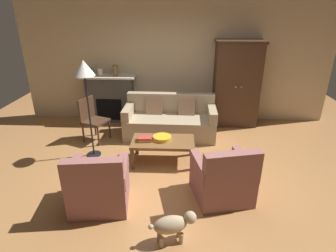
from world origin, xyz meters
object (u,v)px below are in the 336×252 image
object	(u,v)px
fruit_bowl	(162,138)
book_stack	(145,139)
armchair_near_right	(223,179)
armoire	(236,84)
mantel_vase_bronze	(115,70)
coffee_table	(163,143)
dog	(173,225)
fireplace	(110,98)
floor_lamp	(85,74)
armchair_near_left	(99,187)
mantel_vase_cream	(100,72)
couch	(170,121)
mantel_vase_jade	(92,72)
side_chair_wooden	(92,117)

from	to	relation	value
fruit_bowl	book_stack	world-z (taller)	book_stack
fruit_bowl	armchair_near_right	size ratio (longest dim) A/B	0.35
armoire	mantel_vase_bronze	world-z (taller)	armoire
coffee_table	armoire	bearing A→B (deg)	49.99
fruit_bowl	armchair_near_right	distance (m)	1.40
coffee_table	dog	xyz separation A→B (m)	(0.23, -1.85, -0.12)
fireplace	coffee_table	xyz separation A→B (m)	(1.39, -1.94, -0.20)
fireplace	mantel_vase_bronze	world-z (taller)	mantel_vase_bronze
floor_lamp	dog	bearing A→B (deg)	-52.66
armoire	armchair_near_left	world-z (taller)	armoire
armchair_near_left	dog	bearing A→B (deg)	-30.30
mantel_vase_cream	armchair_near_right	size ratio (longest dim) A/B	0.18
couch	book_stack	distance (m)	1.25
mantel_vase_cream	coffee_table	bearing A→B (deg)	-50.85
mantel_vase_bronze	armchair_near_right	size ratio (longest dim) A/B	0.26
couch	armchair_near_left	distance (m)	2.56
mantel_vase_cream	armchair_near_right	bearing A→B (deg)	-49.58
armchair_near_right	fruit_bowl	bearing A→B (deg)	132.00
couch	mantel_vase_cream	world-z (taller)	mantel_vase_cream
dog	couch	bearing A→B (deg)	92.81
book_stack	dog	xyz separation A→B (m)	(0.54, -1.83, -0.21)
mantel_vase_jade	armchair_near_right	world-z (taller)	mantel_vase_jade
fireplace	armoire	bearing A→B (deg)	-1.51
couch	mantel_vase_cream	distance (m)	2.02
mantel_vase_cream	dog	distance (m)	4.28
coffee_table	fruit_bowl	world-z (taller)	fruit_bowl
side_chair_wooden	dog	bearing A→B (deg)	-57.08
fireplace	floor_lamp	xyz separation A→B (m)	(0.06, -1.76, 0.97)
armoire	mantel_vase_jade	xyz separation A→B (m)	(-3.33, 0.06, 0.23)
mantel_vase_bronze	dog	distance (m)	4.16
couch	fruit_bowl	xyz separation A→B (m)	(-0.10, -1.11, 0.14)
armchair_near_left	dog	size ratio (longest dim) A/B	1.58
couch	armchair_near_right	world-z (taller)	armchair_near_right
mantel_vase_bronze	dog	bearing A→B (deg)	-69.17
side_chair_wooden	armoire	bearing A→B (deg)	18.27
fireplace	mantel_vase_cream	bearing A→B (deg)	-174.31
fireplace	dog	bearing A→B (deg)	-66.92
armchair_near_right	floor_lamp	bearing A→B (deg)	152.24
floor_lamp	coffee_table	bearing A→B (deg)	-8.00
fruit_bowl	dog	bearing A→B (deg)	-82.62
dog	mantel_vase_jade	bearing A→B (deg)	117.87
mantel_vase_jade	mantel_vase_cream	distance (m)	0.20
fireplace	armchair_near_right	xyz separation A→B (m)	(2.30, -2.94, -0.25)
couch	mantel_vase_jade	distance (m)	2.19
coffee_table	couch	bearing A→B (deg)	85.96
book_stack	armoire	bearing A→B (deg)	45.06
mantel_vase_jade	side_chair_wooden	distance (m)	1.30
fireplace	couch	bearing A→B (deg)	-28.20
armoire	mantel_vase_bronze	size ratio (longest dim) A/B	8.11
armchair_near_left	mantel_vase_jade	bearing A→B (deg)	106.91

